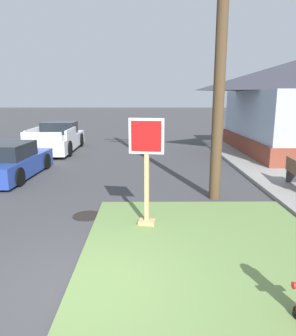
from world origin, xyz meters
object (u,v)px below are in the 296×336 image
object	(u,v)px
parked_sedan_blue	(9,162)
utility_pole	(223,8)
manhole_cover	(87,216)
stop_sign	(147,173)
pickup_truck_white	(57,139)

from	to	relation	value
parked_sedan_blue	utility_pole	distance (m)	8.58
manhole_cover	utility_pole	distance (m)	6.20
utility_pole	parked_sedan_blue	bearing A→B (deg)	159.33
parked_sedan_blue	utility_pole	size ratio (longest dim) A/B	0.43
parked_sedan_blue	stop_sign	bearing A→B (deg)	-43.38
manhole_cover	parked_sedan_blue	size ratio (longest dim) A/B	0.17
stop_sign	parked_sedan_blue	bearing A→B (deg)	136.62
parked_sedan_blue	pickup_truck_white	distance (m)	5.72
stop_sign	utility_pole	distance (m)	4.73
manhole_cover	pickup_truck_white	bearing A→B (deg)	108.76
stop_sign	manhole_cover	size ratio (longest dim) A/B	3.33
stop_sign	pickup_truck_white	size ratio (longest dim) A/B	0.43
manhole_cover	stop_sign	bearing A→B (deg)	-25.87
parked_sedan_blue	pickup_truck_white	bearing A→B (deg)	88.09
pickup_truck_white	utility_pole	size ratio (longest dim) A/B	0.55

